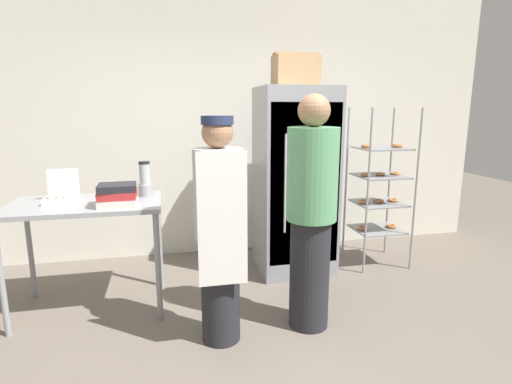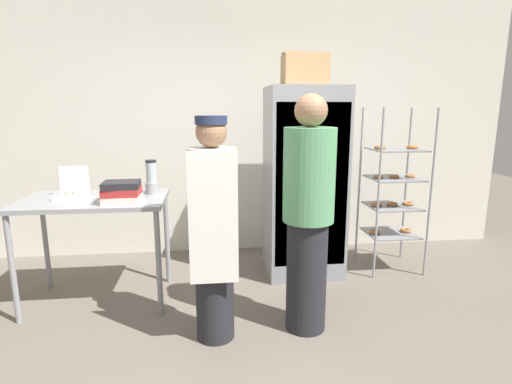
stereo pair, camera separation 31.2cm
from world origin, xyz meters
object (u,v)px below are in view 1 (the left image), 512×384
(baking_rack, at_px, (379,189))
(refrigerator, at_px, (295,182))
(person_baker, at_px, (219,229))
(donut_box, at_px, (61,197))
(blender_pitcher, at_px, (145,181))
(person_customer, at_px, (311,213))
(cardboard_storage_box, at_px, (295,70))
(binder_stack, at_px, (118,195))

(baking_rack, bearing_deg, refrigerator, 179.15)
(person_baker, bearing_deg, donut_box, 148.18)
(baking_rack, height_order, person_baker, baking_rack)
(blender_pitcher, distance_m, person_customer, 1.44)
(person_baker, bearing_deg, refrigerator, 51.35)
(refrigerator, relative_size, blender_pitcher, 6.26)
(blender_pitcher, distance_m, person_baker, 1.01)
(baking_rack, xyz_separation_m, blender_pitcher, (-2.34, -0.28, 0.23))
(baking_rack, relative_size, person_customer, 0.95)
(refrigerator, distance_m, donut_box, 2.10)
(donut_box, relative_size, blender_pitcher, 0.87)
(donut_box, relative_size, person_customer, 0.15)
(cardboard_storage_box, bearing_deg, donut_box, -169.09)
(blender_pitcher, xyz_separation_m, cardboard_storage_box, (1.40, 0.27, 0.95))
(baking_rack, distance_m, donut_box, 3.01)
(binder_stack, bearing_deg, person_customer, -18.41)
(person_customer, bearing_deg, baking_rack, 42.81)
(blender_pitcher, bearing_deg, binder_stack, -120.43)
(blender_pitcher, bearing_deg, person_baker, -58.11)
(binder_stack, distance_m, person_baker, 0.89)
(blender_pitcher, bearing_deg, refrigerator, 11.52)
(cardboard_storage_box, bearing_deg, person_customer, -100.68)
(refrigerator, distance_m, binder_stack, 1.72)
(baking_rack, xyz_separation_m, person_customer, (-1.14, -1.06, 0.08))
(blender_pitcher, bearing_deg, cardboard_storage_box, 11.03)
(binder_stack, relative_size, cardboard_storage_box, 0.69)
(baking_rack, height_order, person_customer, person_customer)
(blender_pitcher, relative_size, person_baker, 0.18)
(donut_box, xyz_separation_m, blender_pitcher, (0.63, 0.12, 0.08))
(blender_pitcher, height_order, person_baker, person_baker)
(person_baker, height_order, person_customer, person_customer)
(donut_box, height_order, person_customer, person_customer)
(blender_pitcher, bearing_deg, baking_rack, 6.71)
(baking_rack, relative_size, blender_pitcher, 5.60)
(person_baker, xyz_separation_m, person_customer, (0.68, 0.05, 0.06))
(donut_box, bearing_deg, person_baker, -31.82)
(refrigerator, distance_m, blender_pitcher, 1.45)
(refrigerator, height_order, person_baker, refrigerator)
(refrigerator, relative_size, person_customer, 1.06)
(donut_box, height_order, person_baker, person_baker)
(cardboard_storage_box, bearing_deg, baking_rack, 0.19)
(baking_rack, relative_size, donut_box, 6.43)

